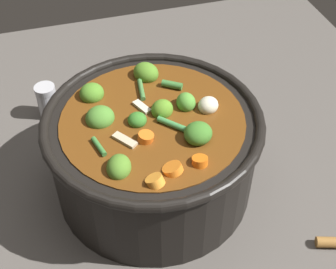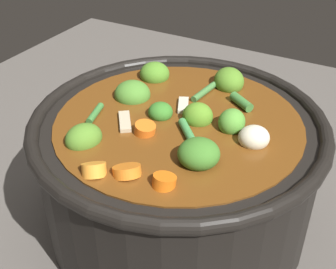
% 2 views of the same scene
% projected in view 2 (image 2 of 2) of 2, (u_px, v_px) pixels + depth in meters
% --- Properties ---
extents(ground_plane, '(1.10, 1.10, 0.00)m').
position_uv_depth(ground_plane, '(177.00, 217.00, 0.57)').
color(ground_plane, '#514C47').
extents(cooking_pot, '(0.33, 0.33, 0.17)m').
position_uv_depth(cooking_pot, '(178.00, 168.00, 0.52)').
color(cooking_pot, black).
rests_on(cooking_pot, ground_plane).
extents(salt_shaker, '(0.04, 0.04, 0.07)m').
position_uv_depth(salt_shaker, '(162.00, 93.00, 0.77)').
color(salt_shaker, silver).
rests_on(salt_shaker, ground_plane).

